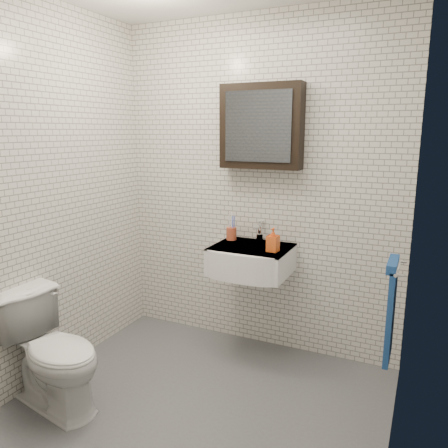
% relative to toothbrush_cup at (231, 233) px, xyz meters
% --- Properties ---
extents(ground, '(2.20, 2.00, 0.01)m').
position_rel_toothbrush_cup_xyz_m(ground, '(0.16, -0.89, -0.90)').
color(ground, '#515359').
rests_on(ground, ground).
extents(room_shell, '(2.22, 2.02, 2.51)m').
position_rel_toothbrush_cup_xyz_m(room_shell, '(0.16, -0.89, 0.56)').
color(room_shell, silver).
rests_on(room_shell, ground).
extents(washbasin, '(0.55, 0.50, 0.20)m').
position_rel_toothbrush_cup_xyz_m(washbasin, '(0.21, -0.16, -0.15)').
color(washbasin, white).
rests_on(washbasin, room_shell).
extents(faucet, '(0.06, 0.20, 0.15)m').
position_rel_toothbrush_cup_xyz_m(faucet, '(0.21, 0.04, 0.01)').
color(faucet, silver).
rests_on(faucet, washbasin).
extents(mirror_cabinet, '(0.60, 0.15, 0.60)m').
position_rel_toothbrush_cup_xyz_m(mirror_cabinet, '(0.21, 0.03, 0.80)').
color(mirror_cabinet, black).
rests_on(mirror_cabinet, room_shell).
extents(towel_rail, '(0.09, 0.30, 0.58)m').
position_rel_toothbrush_cup_xyz_m(towel_rail, '(1.21, -0.54, -0.18)').
color(towel_rail, silver).
rests_on(towel_rail, room_shell).
extents(toothbrush_cup, '(0.09, 0.09, 0.21)m').
position_rel_toothbrush_cup_xyz_m(toothbrush_cup, '(0.00, 0.00, 0.00)').
color(toothbrush_cup, '#AA452A').
rests_on(toothbrush_cup, washbasin).
extents(soap_bottle, '(0.08, 0.08, 0.17)m').
position_rel_toothbrush_cup_xyz_m(soap_bottle, '(0.40, -0.18, 0.03)').
color(soap_bottle, orange).
rests_on(soap_bottle, washbasin).
extents(toilet, '(0.77, 0.53, 0.72)m').
position_rel_toothbrush_cup_xyz_m(toilet, '(-0.64, -1.22, -0.54)').
color(toilet, white).
rests_on(toilet, ground).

